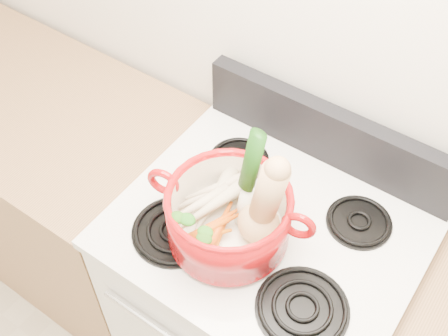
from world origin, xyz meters
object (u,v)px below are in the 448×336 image
Objects in this scene: stove_body at (260,310)px; leek at (248,181)px; squash at (261,201)px; dutch_oven at (229,216)px.

leek reaches higher than stove_body.
stove_body is 0.69m from leek.
squash is (0.01, -0.07, 0.68)m from stove_body.
squash reaches higher than dutch_oven.
stove_body is at bearing 41.15° from dutch_oven.
squash is at bearing 3.29° from dutch_oven.
leek is at bearing 166.89° from squash.
squash is (0.07, 0.02, 0.09)m from dutch_oven.
squash is 0.92× the size of leek.
stove_body is 2.98× the size of dutch_oven.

